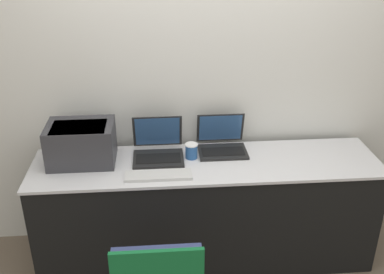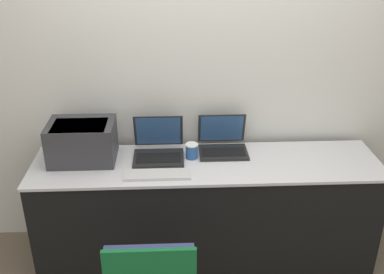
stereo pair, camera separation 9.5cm
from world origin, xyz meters
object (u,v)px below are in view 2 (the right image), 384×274
at_px(printer, 82,140).
at_px(coffee_cup, 192,151).
at_px(laptop_right, 223,143).
at_px(laptop_left, 158,148).
at_px(external_keyboard, 157,175).

distance_m(printer, coffee_cup, 0.75).
bearing_deg(laptop_right, printer, -174.49).
relative_size(laptop_left, laptop_right, 1.02).
height_order(printer, external_keyboard, printer).
height_order(printer, laptop_right, printer).
height_order(laptop_right, coffee_cup, laptop_right).
bearing_deg(coffee_cup, printer, 179.27).
relative_size(printer, coffee_cup, 4.18).
xyz_separation_m(printer, laptop_right, (0.96, 0.09, -0.09)).
bearing_deg(printer, coffee_cup, -0.73).
bearing_deg(laptop_right, coffee_cup, -155.53).
bearing_deg(laptop_left, coffee_cup, -11.15).
bearing_deg(laptop_left, printer, -176.01).
height_order(printer, laptop_left, printer).
xyz_separation_m(printer, external_keyboard, (0.51, -0.25, -0.14)).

